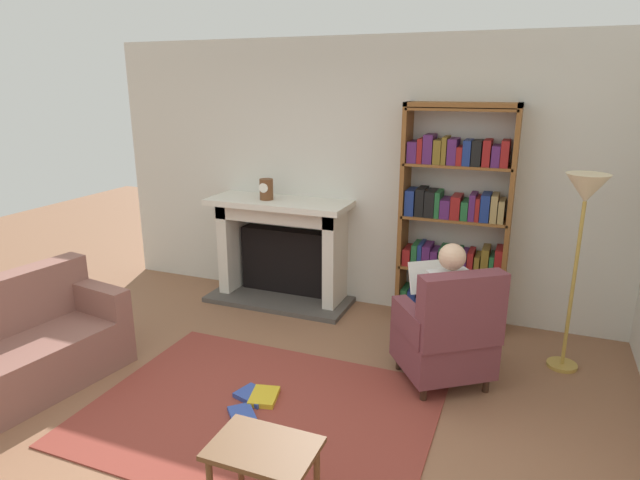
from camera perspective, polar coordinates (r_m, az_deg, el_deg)
ground at (r=3.84m, az=-8.59°, el=-19.96°), size 14.00×14.00×0.00m
back_wall at (r=5.51m, az=4.28°, el=6.76°), size 5.60×0.10×2.70m
area_rug at (r=4.04m, az=-6.36°, el=-17.64°), size 2.40×1.80×0.01m
fireplace at (r=5.74m, az=-3.97°, el=-0.70°), size 1.53×0.64×1.11m
mantel_clock at (r=5.55m, az=-5.72°, el=5.37°), size 0.14×0.14×0.21m
bookshelf at (r=5.16m, az=14.01°, el=1.88°), size 1.00×0.32×2.10m
armchair_reading at (r=4.25m, az=13.39°, el=-9.73°), size 0.88×0.88×0.97m
seated_reader at (r=4.26m, az=12.85°, el=-6.70°), size 0.56×0.59×1.14m
sofa_floral at (r=4.68m, az=-30.47°, el=-10.56°), size 0.97×1.79×0.85m
side_table at (r=3.05m, az=-5.99°, el=-21.94°), size 0.56×0.39×0.44m
scattered_books at (r=4.13m, az=-6.88°, el=-16.51°), size 0.35×0.53×0.04m
floor_lamp at (r=4.55m, az=26.22°, el=3.23°), size 0.32×0.32×1.61m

